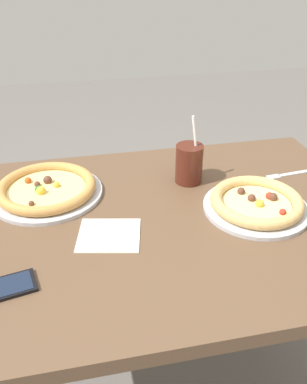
{
  "coord_description": "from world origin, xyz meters",
  "views": [
    {
      "loc": [
        -0.22,
        -0.92,
        1.41
      ],
      "look_at": [
        -0.0,
        0.09,
        0.78
      ],
      "focal_mm": 38.6,
      "sensor_mm": 36.0,
      "label": 1
    }
  ],
  "objects_px": {
    "fork": "(292,174)",
    "pizza_near": "(256,203)",
    "pizza_far": "(47,189)",
    "drink_cup_colored": "(189,164)",
    "cell_phone": "(1,289)"
  },
  "relations": [
    {
      "from": "pizza_far",
      "to": "cell_phone",
      "type": "bearing_deg",
      "value": -103.87
    },
    {
      "from": "fork",
      "to": "pizza_near",
      "type": "bearing_deg",
      "value": -139.98
    },
    {
      "from": "fork",
      "to": "pizza_far",
      "type": "bearing_deg",
      "value": 177.51
    },
    {
      "from": "pizza_near",
      "to": "cell_phone",
      "type": "distance_m",
      "value": 0.71
    },
    {
      "from": "drink_cup_colored",
      "to": "fork",
      "type": "relative_size",
      "value": 1.08
    },
    {
      "from": "pizza_near",
      "to": "cell_phone",
      "type": "bearing_deg",
      "value": -164.81
    },
    {
      "from": "cell_phone",
      "to": "drink_cup_colored",
      "type": "bearing_deg",
      "value": 35.47
    },
    {
      "from": "drink_cup_colored",
      "to": "fork",
      "type": "xyz_separation_m",
      "value": [
        0.35,
        -0.03,
        -0.06
      ]
    },
    {
      "from": "fork",
      "to": "cell_phone",
      "type": "xyz_separation_m",
      "value": [
        -0.88,
        -0.35,
        0.0
      ]
    },
    {
      "from": "drink_cup_colored",
      "to": "pizza_far",
      "type": "bearing_deg",
      "value": 179.19
    },
    {
      "from": "pizza_far",
      "to": "fork",
      "type": "height_order",
      "value": "pizza_far"
    },
    {
      "from": "pizza_near",
      "to": "cell_phone",
      "type": "height_order",
      "value": "pizza_near"
    },
    {
      "from": "pizza_near",
      "to": "cell_phone",
      "type": "relative_size",
      "value": 1.85
    },
    {
      "from": "cell_phone",
      "to": "fork",
      "type": "bearing_deg",
      "value": 21.89
    },
    {
      "from": "pizza_near",
      "to": "fork",
      "type": "distance_m",
      "value": 0.26
    }
  ]
}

